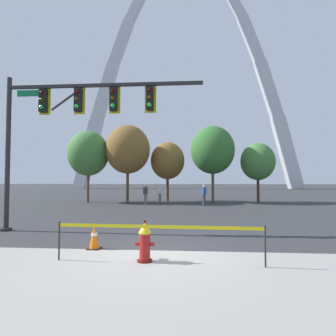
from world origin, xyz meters
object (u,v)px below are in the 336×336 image
(traffic_cone_by_hydrant, at_px, (94,236))
(pedestrian_walking_left, at_px, (160,194))
(pedestrian_walking_right, at_px, (145,194))
(traffic_signal_gantry, at_px, (67,117))
(pedestrian_standing_center, at_px, (204,195))
(monument_arch, at_px, (185,83))
(fire_hydrant, at_px, (145,242))

(traffic_cone_by_hydrant, distance_m, pedestrian_walking_left, 15.03)
(pedestrian_walking_right, bearing_deg, traffic_cone_by_hydrant, -86.99)
(traffic_signal_gantry, height_order, pedestrian_walking_left, traffic_signal_gantry)
(traffic_cone_by_hydrant, relative_size, pedestrian_walking_right, 0.46)
(traffic_signal_gantry, height_order, pedestrian_standing_center, traffic_signal_gantry)
(traffic_signal_gantry, xyz_separation_m, pedestrian_walking_left, (2.29, 12.47, -3.59))
(monument_arch, distance_m, pedestrian_walking_right, 46.69)
(monument_arch, bearing_deg, traffic_signal_gantry, -94.16)
(pedestrian_walking_left, bearing_deg, pedestrian_standing_center, -24.83)
(pedestrian_walking_right, bearing_deg, traffic_signal_gantry, -96.31)
(pedestrian_walking_left, bearing_deg, pedestrian_walking_right, -134.70)
(traffic_signal_gantry, relative_size, pedestrian_walking_left, 4.92)
(traffic_cone_by_hydrant, xyz_separation_m, pedestrian_walking_left, (0.29, 15.02, 0.46))
(pedestrian_standing_center, bearing_deg, pedestrian_walking_right, 172.62)
(fire_hydrant, bearing_deg, traffic_signal_gantry, 134.78)
(traffic_cone_by_hydrant, xyz_separation_m, traffic_signal_gantry, (-2.00, 2.55, 4.05))
(fire_hydrant, xyz_separation_m, traffic_cone_by_hydrant, (-1.62, 1.10, -0.11))
(traffic_cone_by_hydrant, distance_m, monument_arch, 59.40)
(monument_arch, xyz_separation_m, pedestrian_walking_right, (-2.52, -40.57, -22.98))
(fire_hydrant, distance_m, traffic_signal_gantry, 6.48)
(monument_arch, bearing_deg, pedestrian_standing_center, -87.19)
(fire_hydrant, xyz_separation_m, pedestrian_walking_right, (-2.36, 15.08, 0.35))
(traffic_signal_gantry, bearing_deg, monument_arch, 85.84)
(pedestrian_standing_center, xyz_separation_m, pedestrian_walking_right, (-4.54, 0.59, 0.00))
(traffic_cone_by_hydrant, relative_size, monument_arch, 0.01)
(monument_arch, height_order, pedestrian_walking_right, monument_arch)
(fire_hydrant, distance_m, pedestrian_walking_left, 16.18)
(monument_arch, height_order, pedestrian_walking_left, monument_arch)
(pedestrian_walking_right, bearing_deg, pedestrian_standing_center, -7.38)
(pedestrian_walking_left, bearing_deg, monument_arch, 87.84)
(traffic_signal_gantry, xyz_separation_m, pedestrian_standing_center, (5.80, 10.84, -3.59))
(monument_arch, bearing_deg, pedestrian_walking_left, -92.16)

